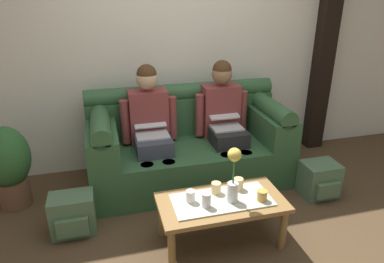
% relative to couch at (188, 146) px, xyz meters
% --- Properties ---
extents(ground_plane, '(14.00, 14.00, 0.00)m').
position_rel_couch_xyz_m(ground_plane, '(0.00, -1.17, -0.38)').
color(ground_plane, '#4C3823').
extents(back_wall_patterned, '(6.00, 0.12, 2.90)m').
position_rel_couch_xyz_m(back_wall_patterned, '(0.00, 0.53, 1.07)').
color(back_wall_patterned, silver).
rests_on(back_wall_patterned, ground_plane).
extents(timber_pillar, '(0.20, 0.20, 2.90)m').
position_rel_couch_xyz_m(timber_pillar, '(1.74, 0.41, 1.07)').
color(timber_pillar, black).
rests_on(timber_pillar, ground_plane).
extents(couch, '(1.98, 0.88, 0.96)m').
position_rel_couch_xyz_m(couch, '(0.00, 0.00, 0.00)').
color(couch, '#2D5633').
rests_on(couch, ground_plane).
extents(person_left, '(0.56, 0.67, 1.22)m').
position_rel_couch_xyz_m(person_left, '(-0.38, -0.00, 0.28)').
color(person_left, '#383D4C').
rests_on(person_left, ground_plane).
extents(person_right, '(0.56, 0.67, 1.22)m').
position_rel_couch_xyz_m(person_right, '(0.38, -0.00, 0.28)').
color(person_right, '#232326').
rests_on(person_right, ground_plane).
extents(coffee_table, '(0.98, 0.50, 0.39)m').
position_rel_couch_xyz_m(coffee_table, '(0.00, -1.05, -0.04)').
color(coffee_table, olive).
rests_on(coffee_table, ground_plane).
extents(flower_vase, '(0.10, 0.10, 0.44)m').
position_rel_couch_xyz_m(flower_vase, '(0.07, -1.09, 0.25)').
color(flower_vase, silver).
rests_on(flower_vase, coffee_table).
extents(cup_near_left, '(0.07, 0.07, 0.11)m').
position_rel_couch_xyz_m(cup_near_left, '(-0.14, -1.11, 0.07)').
color(cup_near_left, silver).
rests_on(cup_near_left, coffee_table).
extents(cup_near_right, '(0.07, 0.07, 0.09)m').
position_rel_couch_xyz_m(cup_near_right, '(-0.24, -1.02, 0.06)').
color(cup_near_right, white).
rests_on(cup_near_right, coffee_table).
extents(cup_far_center, '(0.08, 0.08, 0.09)m').
position_rel_couch_xyz_m(cup_far_center, '(0.18, -0.94, 0.06)').
color(cup_far_center, '#DBB77A').
rests_on(cup_far_center, coffee_table).
extents(cup_far_left, '(0.08, 0.08, 0.08)m').
position_rel_couch_xyz_m(cup_far_left, '(0.29, -1.14, 0.06)').
color(cup_far_left, gold).
rests_on(cup_far_left, coffee_table).
extents(cup_far_right, '(0.08, 0.08, 0.09)m').
position_rel_couch_xyz_m(cup_far_right, '(-0.01, -0.95, 0.06)').
color(cup_far_right, '#DBB77A').
rests_on(cup_far_right, coffee_table).
extents(backpack_right, '(0.34, 0.31, 0.34)m').
position_rel_couch_xyz_m(backpack_right, '(1.15, -0.66, -0.21)').
color(backpack_right, '#4C6B4C').
rests_on(backpack_right, ground_plane).
extents(backpack_left, '(0.35, 0.29, 0.34)m').
position_rel_couch_xyz_m(backpack_left, '(-1.14, -0.63, -0.21)').
color(backpack_left, '#4C6B4C').
rests_on(backpack_left, ground_plane).
extents(potted_plant, '(0.40, 0.40, 0.78)m').
position_rel_couch_xyz_m(potted_plant, '(-1.68, -0.07, 0.06)').
color(potted_plant, brown).
rests_on(potted_plant, ground_plane).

